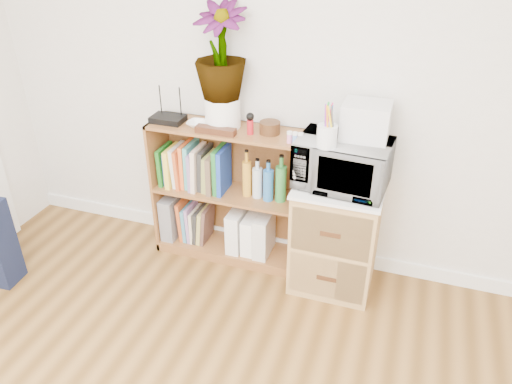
% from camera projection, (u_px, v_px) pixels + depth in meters
% --- Properties ---
extents(skirting_board, '(4.00, 0.02, 0.10)m').
position_uv_depth(skirting_board, '(282.00, 244.00, 3.55)').
color(skirting_board, white).
rests_on(skirting_board, ground).
extents(bookshelf, '(1.00, 0.30, 0.95)m').
position_uv_depth(bookshelf, '(228.00, 194.00, 3.32)').
color(bookshelf, brown).
rests_on(bookshelf, ground).
extents(wicker_unit, '(0.50, 0.45, 0.70)m').
position_uv_depth(wicker_unit, '(336.00, 237.00, 3.11)').
color(wicker_unit, '#9E7542').
rests_on(wicker_unit, ground).
extents(microwave, '(0.55, 0.39, 0.29)m').
position_uv_depth(microwave, '(342.00, 164.00, 2.85)').
color(microwave, silver).
rests_on(microwave, wicker_unit).
extents(pen_cup, '(0.11, 0.11, 0.12)m').
position_uv_depth(pen_cup, '(327.00, 136.00, 2.68)').
color(pen_cup, white).
rests_on(pen_cup, microwave).
extents(small_appliance, '(0.26, 0.22, 0.21)m').
position_uv_depth(small_appliance, '(366.00, 121.00, 2.76)').
color(small_appliance, silver).
rests_on(small_appliance, microwave).
extents(router, '(0.21, 0.14, 0.04)m').
position_uv_depth(router, '(168.00, 119.00, 3.17)').
color(router, black).
rests_on(router, bookshelf).
extents(white_bowl, '(0.13, 0.13, 0.03)m').
position_uv_depth(white_bowl, '(198.00, 124.00, 3.10)').
color(white_bowl, white).
rests_on(white_bowl, bookshelf).
extents(plant_pot, '(0.22, 0.22, 0.19)m').
position_uv_depth(plant_pot, '(223.00, 112.00, 3.06)').
color(plant_pot, white).
rests_on(plant_pot, bookshelf).
extents(potted_plant, '(0.31, 0.31, 0.56)m').
position_uv_depth(potted_plant, '(220.00, 51.00, 2.88)').
color(potted_plant, '#317C38').
rests_on(potted_plant, plant_pot).
extents(trinket_box, '(0.25, 0.06, 0.04)m').
position_uv_depth(trinket_box, '(216.00, 130.00, 3.00)').
color(trinket_box, '#391C0F').
rests_on(trinket_box, bookshelf).
extents(kokeshi_doll, '(0.04, 0.04, 0.09)m').
position_uv_depth(kokeshi_doll, '(250.00, 127.00, 2.98)').
color(kokeshi_doll, '#AA141C').
rests_on(kokeshi_doll, bookshelf).
extents(wooden_bowl, '(0.13, 0.13, 0.07)m').
position_uv_depth(wooden_bowl, '(270.00, 128.00, 3.00)').
color(wooden_bowl, '#3B2110').
rests_on(wooden_bowl, bookshelf).
extents(paint_jars, '(0.12, 0.04, 0.06)m').
position_uv_depth(paint_jars, '(295.00, 139.00, 2.87)').
color(paint_jars, pink).
rests_on(paint_jars, bookshelf).
extents(file_box, '(0.09, 0.25, 0.32)m').
position_uv_depth(file_box, '(173.00, 215.00, 3.56)').
color(file_box, slate).
rests_on(file_box, bookshelf).
extents(magazine_holder_left, '(0.09, 0.23, 0.29)m').
position_uv_depth(magazine_holder_left, '(237.00, 229.00, 3.42)').
color(magazine_holder_left, silver).
rests_on(magazine_holder_left, bookshelf).
extents(magazine_holder_mid, '(0.08, 0.21, 0.26)m').
position_uv_depth(magazine_holder_mid, '(251.00, 233.00, 3.40)').
color(magazine_holder_mid, white).
rests_on(magazine_holder_mid, bookshelf).
extents(magazine_holder_right, '(0.09, 0.24, 0.30)m').
position_uv_depth(magazine_holder_right, '(264.00, 234.00, 3.37)').
color(magazine_holder_right, silver).
rests_on(magazine_holder_right, bookshelf).
extents(cookbooks, '(0.46, 0.20, 0.31)m').
position_uv_depth(cookbooks, '(195.00, 167.00, 3.30)').
color(cookbooks, '#1D681B').
rests_on(cookbooks, bookshelf).
extents(liquor_bottles, '(0.29, 0.07, 0.31)m').
position_uv_depth(liquor_bottles, '(265.00, 178.00, 3.16)').
color(liquor_bottles, gold).
rests_on(liquor_bottles, bookshelf).
extents(lower_books, '(0.22, 0.19, 0.30)m').
position_uv_depth(lower_books, '(196.00, 222.00, 3.53)').
color(lower_books, '#B94D20').
rests_on(lower_books, bookshelf).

